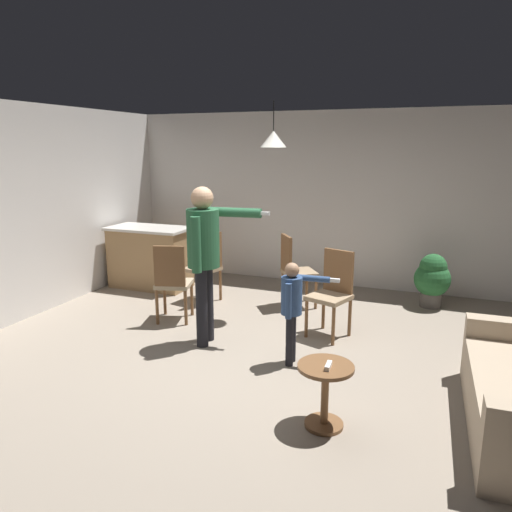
{
  "coord_description": "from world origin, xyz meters",
  "views": [
    {
      "loc": [
        1.71,
        -4.22,
        2.16
      ],
      "look_at": [
        -0.12,
        0.52,
        1.0
      ],
      "focal_mm": 33.65,
      "sensor_mm": 36.0,
      "label": 1
    }
  ],
  "objects_px": {
    "potted_plant_corner": "(432,278)",
    "spare_remote_on_table": "(328,366)",
    "side_table_by_couch": "(325,388)",
    "kitchen_counter": "(150,257)",
    "person_child": "(293,302)",
    "dining_chair_spare": "(333,290)",
    "person_adult": "(205,249)",
    "dining_chair_centre_back": "(206,265)",
    "dining_chair_near_wall": "(294,268)",
    "dining_chair_by_counter": "(172,280)"
  },
  "relations": [
    {
      "from": "potted_plant_corner",
      "to": "spare_remote_on_table",
      "type": "bearing_deg",
      "value": -101.12
    },
    {
      "from": "side_table_by_couch",
      "to": "kitchen_counter",
      "type": "bearing_deg",
      "value": 140.57
    },
    {
      "from": "side_table_by_couch",
      "to": "potted_plant_corner",
      "type": "relative_size",
      "value": 0.7
    },
    {
      "from": "side_table_by_couch",
      "to": "person_child",
      "type": "distance_m",
      "value": 1.19
    },
    {
      "from": "potted_plant_corner",
      "to": "dining_chair_spare",
      "type": "bearing_deg",
      "value": -125.4
    },
    {
      "from": "potted_plant_corner",
      "to": "person_child",
      "type": "bearing_deg",
      "value": -117.91
    },
    {
      "from": "person_child",
      "to": "dining_chair_spare",
      "type": "height_order",
      "value": "person_child"
    },
    {
      "from": "kitchen_counter",
      "to": "person_adult",
      "type": "distance_m",
      "value": 2.55
    },
    {
      "from": "person_adult",
      "to": "dining_chair_spare",
      "type": "height_order",
      "value": "person_adult"
    },
    {
      "from": "dining_chair_centre_back",
      "to": "potted_plant_corner",
      "type": "distance_m",
      "value": 3.12
    },
    {
      "from": "person_adult",
      "to": "kitchen_counter",
      "type": "bearing_deg",
      "value": -138.79
    },
    {
      "from": "side_table_by_couch",
      "to": "potted_plant_corner",
      "type": "height_order",
      "value": "potted_plant_corner"
    },
    {
      "from": "side_table_by_couch",
      "to": "person_child",
      "type": "bearing_deg",
      "value": 119.95
    },
    {
      "from": "spare_remote_on_table",
      "to": "potted_plant_corner",
      "type": "bearing_deg",
      "value": 78.88
    },
    {
      "from": "dining_chair_near_wall",
      "to": "spare_remote_on_table",
      "type": "height_order",
      "value": "dining_chair_near_wall"
    },
    {
      "from": "person_child",
      "to": "potted_plant_corner",
      "type": "distance_m",
      "value": 2.72
    },
    {
      "from": "person_adult",
      "to": "dining_chair_by_counter",
      "type": "distance_m",
      "value": 0.99
    },
    {
      "from": "person_child",
      "to": "dining_chair_centre_back",
      "type": "relative_size",
      "value": 1.06
    },
    {
      "from": "spare_remote_on_table",
      "to": "person_adult",
      "type": "bearing_deg",
      "value": 144.13
    },
    {
      "from": "person_adult",
      "to": "dining_chair_near_wall",
      "type": "xyz_separation_m",
      "value": [
        0.54,
        1.58,
        -0.54
      ]
    },
    {
      "from": "kitchen_counter",
      "to": "dining_chair_spare",
      "type": "xyz_separation_m",
      "value": [
        3.08,
        -0.93,
        0.07
      ]
    },
    {
      "from": "dining_chair_by_counter",
      "to": "spare_remote_on_table",
      "type": "distance_m",
      "value": 2.85
    },
    {
      "from": "side_table_by_couch",
      "to": "dining_chair_spare",
      "type": "bearing_deg",
      "value": 100.76
    },
    {
      "from": "potted_plant_corner",
      "to": "dining_chair_near_wall",
      "type": "bearing_deg",
      "value": -159.53
    },
    {
      "from": "kitchen_counter",
      "to": "dining_chair_near_wall",
      "type": "xyz_separation_m",
      "value": [
        2.37,
        -0.1,
        0.07
      ]
    },
    {
      "from": "person_adult",
      "to": "person_child",
      "type": "bearing_deg",
      "value": 75.2
    },
    {
      "from": "side_table_by_couch",
      "to": "dining_chair_near_wall",
      "type": "distance_m",
      "value": 2.93
    },
    {
      "from": "person_adult",
      "to": "side_table_by_couch",
      "type": "bearing_deg",
      "value": 48.47
    },
    {
      "from": "kitchen_counter",
      "to": "spare_remote_on_table",
      "type": "xyz_separation_m",
      "value": [
        3.46,
        -2.87,
        0.06
      ]
    },
    {
      "from": "dining_chair_by_counter",
      "to": "dining_chair_centre_back",
      "type": "xyz_separation_m",
      "value": [
        0.03,
        0.85,
        0.0
      ]
    },
    {
      "from": "dining_chair_by_counter",
      "to": "potted_plant_corner",
      "type": "height_order",
      "value": "dining_chair_by_counter"
    },
    {
      "from": "side_table_by_couch",
      "to": "person_adult",
      "type": "bearing_deg",
      "value": 144.6
    },
    {
      "from": "side_table_by_couch",
      "to": "potted_plant_corner",
      "type": "xyz_separation_m",
      "value": [
        0.7,
        3.38,
        0.08
      ]
    },
    {
      "from": "person_adult",
      "to": "dining_chair_near_wall",
      "type": "bearing_deg",
      "value": 154.83
    },
    {
      "from": "kitchen_counter",
      "to": "spare_remote_on_table",
      "type": "distance_m",
      "value": 4.5
    },
    {
      "from": "person_adult",
      "to": "person_child",
      "type": "relative_size",
      "value": 1.66
    },
    {
      "from": "kitchen_counter",
      "to": "dining_chair_near_wall",
      "type": "height_order",
      "value": "dining_chair_near_wall"
    },
    {
      "from": "potted_plant_corner",
      "to": "spare_remote_on_table",
      "type": "xyz_separation_m",
      "value": [
        -0.67,
        -3.42,
        0.13
      ]
    },
    {
      "from": "person_child",
      "to": "spare_remote_on_table",
      "type": "relative_size",
      "value": 8.12
    },
    {
      "from": "dining_chair_centre_back",
      "to": "side_table_by_couch",
      "type": "bearing_deg",
      "value": -125.19
    },
    {
      "from": "side_table_by_couch",
      "to": "potted_plant_corner",
      "type": "bearing_deg",
      "value": 78.3
    },
    {
      "from": "spare_remote_on_table",
      "to": "kitchen_counter",
      "type": "bearing_deg",
      "value": 140.4
    },
    {
      "from": "dining_chair_spare",
      "to": "potted_plant_corner",
      "type": "relative_size",
      "value": 1.34
    },
    {
      "from": "dining_chair_centre_back",
      "to": "person_adult",
      "type": "bearing_deg",
      "value": -141.26
    },
    {
      "from": "dining_chair_near_wall",
      "to": "potted_plant_corner",
      "type": "distance_m",
      "value": 1.89
    },
    {
      "from": "dining_chair_near_wall",
      "to": "person_child",
      "type": "bearing_deg",
      "value": -18.95
    },
    {
      "from": "potted_plant_corner",
      "to": "spare_remote_on_table",
      "type": "distance_m",
      "value": 3.49
    },
    {
      "from": "side_table_by_couch",
      "to": "dining_chair_spare",
      "type": "distance_m",
      "value": 1.94
    },
    {
      "from": "kitchen_counter",
      "to": "side_table_by_couch",
      "type": "xyz_separation_m",
      "value": [
        3.44,
        -2.83,
        -0.15
      ]
    },
    {
      "from": "dining_chair_spare",
      "to": "spare_remote_on_table",
      "type": "distance_m",
      "value": 1.97
    }
  ]
}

